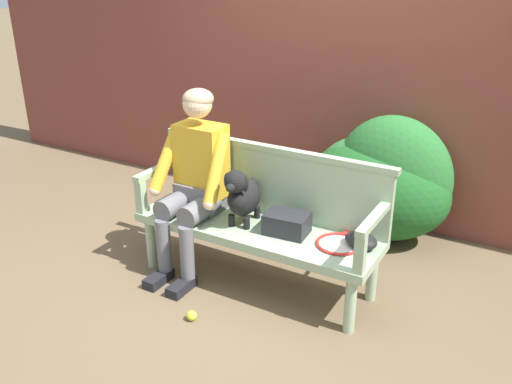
% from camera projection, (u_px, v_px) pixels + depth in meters
% --- Properties ---
extents(ground_plane, '(40.00, 40.00, 0.00)m').
position_uv_depth(ground_plane, '(256.00, 281.00, 3.89)').
color(ground_plane, brown).
extents(brick_garden_fence, '(8.00, 0.30, 2.64)m').
position_uv_depth(brick_garden_fence, '(347.00, 60.00, 4.57)').
color(brick_garden_fence, brown).
rests_on(brick_garden_fence, ground).
extents(hedge_bush_mid_right, '(1.17, 0.77, 0.79)m').
position_uv_depth(hedge_bush_mid_right, '(376.00, 190.00, 4.40)').
color(hedge_bush_mid_right, '#1E5B23').
rests_on(hedge_bush_mid_right, ground).
extents(hedge_bush_mid_left, '(0.94, 0.58, 1.01)m').
position_uv_depth(hedge_bush_mid_left, '(392.00, 178.00, 4.34)').
color(hedge_bush_mid_left, '#286B2D').
rests_on(hedge_bush_mid_left, ground).
extents(hedge_bush_far_left, '(0.95, 0.60, 0.81)m').
position_uv_depth(hedge_bush_far_left, '(369.00, 185.00, 4.46)').
color(hedge_bush_far_left, '#337538').
rests_on(hedge_bush_far_left, ground).
extents(garden_bench, '(1.70, 0.52, 0.44)m').
position_uv_depth(garden_bench, '(256.00, 234.00, 3.74)').
color(garden_bench, '#9EB793').
rests_on(garden_bench, ground).
extents(bench_backrest, '(1.74, 0.06, 0.50)m').
position_uv_depth(bench_backrest, '(272.00, 180.00, 3.80)').
color(bench_backrest, '#9EB793').
rests_on(bench_backrest, garden_bench).
extents(bench_armrest_left_end, '(0.06, 0.52, 0.28)m').
position_uv_depth(bench_armrest_left_end, '(152.00, 180.00, 3.94)').
color(bench_armrest_left_end, '#9EB793').
rests_on(bench_armrest_left_end, garden_bench).
extents(bench_armrest_right_end, '(0.06, 0.52, 0.28)m').
position_uv_depth(bench_armrest_right_end, '(369.00, 232.00, 3.19)').
color(bench_armrest_right_end, '#9EB793').
rests_on(bench_armrest_right_end, garden_bench).
extents(person_seated, '(0.56, 0.66, 1.31)m').
position_uv_depth(person_seated, '(195.00, 176.00, 3.82)').
color(person_seated, black).
rests_on(person_seated, ground).
extents(dog_on_bench, '(0.24, 0.43, 0.43)m').
position_uv_depth(dog_on_bench, '(242.00, 195.00, 3.66)').
color(dog_on_bench, black).
rests_on(dog_on_bench, garden_bench).
extents(tennis_racket, '(0.30, 0.57, 0.03)m').
position_uv_depth(tennis_racket, '(340.00, 242.00, 3.49)').
color(tennis_racket, red).
rests_on(tennis_racket, garden_bench).
extents(baseball_glove, '(0.26, 0.23, 0.09)m').
position_uv_depth(baseball_glove, '(361.00, 240.00, 3.44)').
color(baseball_glove, black).
rests_on(baseball_glove, garden_bench).
extents(sports_bag, '(0.30, 0.22, 0.14)m').
position_uv_depth(sports_bag, '(287.00, 223.00, 3.60)').
color(sports_bag, '#232328').
rests_on(sports_bag, garden_bench).
extents(tennis_ball, '(0.07, 0.07, 0.07)m').
position_uv_depth(tennis_ball, '(192.00, 316.00, 3.47)').
color(tennis_ball, '#CCDB33').
rests_on(tennis_ball, ground).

